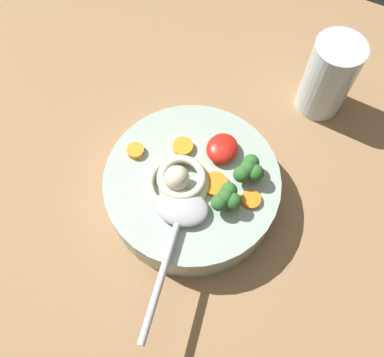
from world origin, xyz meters
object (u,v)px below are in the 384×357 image
soup_bowl (192,187)px  noodle_pile (178,180)px  soup_spoon (180,215)px  drinking_glass (328,77)px

soup_bowl → noodle_pile: (-1.32, 1.05, 3.43)cm
soup_spoon → drinking_glass: size_ratio=1.58×
soup_bowl → drinking_glass: size_ratio=1.86×
soup_bowl → soup_spoon: 5.94cm
soup_spoon → noodle_pile: bearing=-161.7°
soup_spoon → drinking_glass: 26.79cm
noodle_pile → drinking_glass: bearing=-25.6°
soup_bowl → noodle_pile: noodle_pile is taller
soup_spoon → soup_bowl: bearing=-180.0°
soup_bowl → soup_spoon: size_ratio=1.17×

